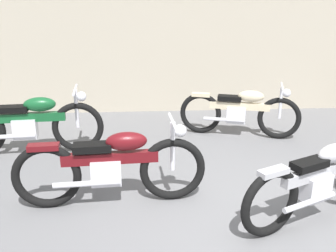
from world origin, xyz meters
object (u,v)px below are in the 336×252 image
object	(u,v)px
motorcycle_cream	(240,111)
motorcycle_green	(30,124)
motorcycle_maroon	(112,166)
motorcycle_silver	(320,180)

from	to	relation	value
motorcycle_cream	motorcycle_green	bearing A→B (deg)	-154.53
motorcycle_maroon	motorcycle_cream	size ratio (longest dim) A/B	1.12
motorcycle_maroon	motorcycle_silver	bearing A→B (deg)	-15.02
motorcycle_silver	motorcycle_green	world-z (taller)	motorcycle_green
motorcycle_silver	motorcycle_green	bearing A→B (deg)	125.48
motorcycle_silver	motorcycle_cream	world-z (taller)	motorcycle_silver
motorcycle_green	motorcycle_cream	bearing A→B (deg)	5.02
motorcycle_maroon	motorcycle_green	size ratio (longest dim) A/B	1.00
motorcycle_silver	motorcycle_green	xyz separation A→B (m)	(-3.56, 1.98, 0.03)
motorcycle_maroon	motorcycle_silver	distance (m)	2.27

